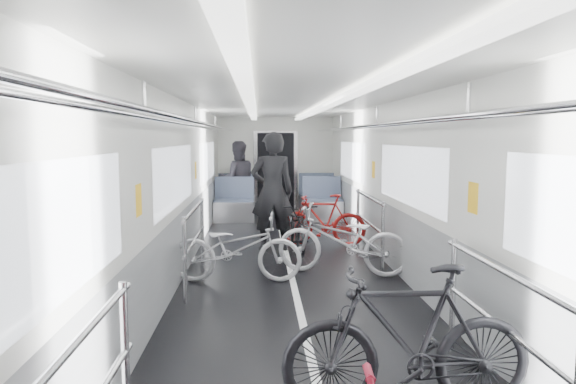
% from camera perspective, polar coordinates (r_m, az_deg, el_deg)
% --- Properties ---
extents(car_shell, '(3.02, 14.01, 2.41)m').
position_cam_1_polar(car_shell, '(8.27, -0.21, 0.83)').
color(car_shell, black).
rests_on(car_shell, ground).
extents(bike_left_far, '(1.73, 0.69, 0.89)m').
position_cam_1_polar(bike_left_far, '(6.77, -5.72, -6.22)').
color(bike_left_far, '#AEAEB3').
rests_on(bike_left_far, floor).
extents(bike_right_near, '(1.73, 0.50, 1.04)m').
position_cam_1_polar(bike_right_near, '(3.73, 13.12, -15.62)').
color(bike_right_near, black).
rests_on(bike_right_near, floor).
extents(bike_right_mid, '(1.93, 1.18, 0.96)m').
position_cam_1_polar(bike_right_mid, '(7.12, 6.03, -5.35)').
color(bike_right_mid, '#B0AFB4').
rests_on(bike_right_mid, floor).
extents(bike_right_far, '(1.56, 0.72, 0.91)m').
position_cam_1_polar(bike_right_far, '(8.97, 3.85, -3.11)').
color(bike_right_far, maroon).
rests_on(bike_right_far, floor).
extents(bike_aisle, '(0.70, 1.61, 0.82)m').
position_cam_1_polar(bike_aisle, '(8.51, 0.88, -3.89)').
color(bike_aisle, black).
rests_on(bike_aisle, floor).
extents(person_standing, '(0.76, 0.54, 1.97)m').
position_cam_1_polar(person_standing, '(8.51, -1.76, 0.03)').
color(person_standing, black).
rests_on(person_standing, floor).
extents(person_seated, '(0.98, 0.82, 1.80)m').
position_cam_1_polar(person_seated, '(12.14, -5.63, 1.41)').
color(person_seated, '#312E37').
rests_on(person_seated, floor).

